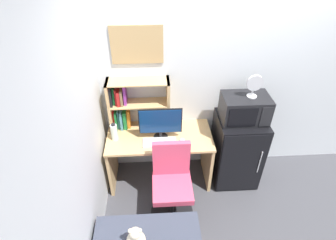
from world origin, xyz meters
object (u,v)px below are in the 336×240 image
(desk_fan, at_px, (254,85))
(mini_fridge, at_px, (236,150))
(desk_chair, at_px, (172,186))
(teddy_bear, at_px, (136,239))
(microwave, at_px, (245,109))
(computer_mouse, at_px, (182,141))
(keyboard, at_px, (159,142))
(monitor, at_px, (160,123))
(wall_corkboard, at_px, (137,45))
(hutch_bookshelf, at_px, (130,104))
(water_bottle, at_px, (114,132))

(desk_fan, bearing_deg, mini_fridge, 176.67)
(desk_chair, bearing_deg, teddy_bear, -116.81)
(teddy_bear, bearing_deg, microwave, 44.66)
(computer_mouse, bearing_deg, desk_fan, 7.96)
(keyboard, relative_size, computer_mouse, 3.79)
(monitor, distance_m, computer_mouse, 0.33)
(monitor, distance_m, wall_corkboard, 0.88)
(hutch_bookshelf, height_order, wall_corkboard, wall_corkboard)
(computer_mouse, xyz_separation_m, teddy_bear, (-0.50, -1.08, -0.14))
(desk_chair, bearing_deg, mini_fridge, 29.57)
(desk_chair, bearing_deg, wall_corkboard, 112.21)
(water_bottle, xyz_separation_m, teddy_bear, (0.28, -1.18, -0.23))
(water_bottle, height_order, mini_fridge, water_bottle)
(hutch_bookshelf, distance_m, microwave, 1.32)
(hutch_bookshelf, height_order, keyboard, hutch_bookshelf)
(monitor, relative_size, computer_mouse, 4.90)
(computer_mouse, xyz_separation_m, wall_corkboard, (-0.47, 0.42, 0.99))
(desk_fan, bearing_deg, keyboard, -173.88)
(mini_fridge, bearing_deg, desk_chair, -150.43)
(keyboard, relative_size, water_bottle, 1.70)
(monitor, relative_size, mini_fridge, 0.53)
(microwave, bearing_deg, teddy_bear, -135.34)
(hutch_bookshelf, distance_m, keyboard, 0.56)
(computer_mouse, height_order, desk_chair, desk_chair)
(hutch_bookshelf, xyz_separation_m, water_bottle, (-0.19, -0.23, -0.23))
(keyboard, height_order, microwave, microwave)
(monitor, height_order, teddy_bear, monitor)
(desk_fan, bearing_deg, desk_chair, -151.93)
(keyboard, bearing_deg, mini_fridge, 6.60)
(teddy_bear, bearing_deg, keyboard, 77.55)
(keyboard, height_order, computer_mouse, computer_mouse)
(keyboard, relative_size, microwave, 0.74)
(keyboard, height_order, mini_fridge, mini_fridge)
(keyboard, bearing_deg, desk_chair, -72.06)
(monitor, relative_size, microwave, 0.95)
(keyboard, xyz_separation_m, water_bottle, (-0.51, 0.10, 0.10))
(wall_corkboard, bearing_deg, teddy_bear, -91.29)
(desk_chair, distance_m, teddy_bear, 0.82)
(computer_mouse, distance_m, water_bottle, 0.79)
(hutch_bookshelf, xyz_separation_m, computer_mouse, (0.59, -0.32, -0.32))
(mini_fridge, distance_m, microwave, 0.62)
(water_bottle, height_order, wall_corkboard, wall_corkboard)
(hutch_bookshelf, xyz_separation_m, desk_chair, (0.45, -0.70, -0.65))
(hutch_bookshelf, height_order, desk_fan, desk_fan)
(monitor, bearing_deg, desk_chair, -77.79)
(microwave, bearing_deg, wall_corkboard, 165.27)
(computer_mouse, height_order, teddy_bear, computer_mouse)
(mini_fridge, bearing_deg, water_bottle, -179.48)
(teddy_bear, bearing_deg, mini_fridge, 44.59)
(hutch_bookshelf, bearing_deg, desk_fan, -9.26)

